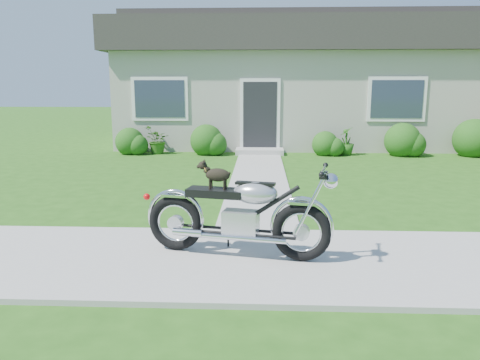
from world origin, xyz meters
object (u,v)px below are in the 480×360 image
at_px(house, 302,81).
at_px(potted_plant_left, 157,140).
at_px(motorcycle_with_dog, 241,214).
at_px(potted_plant_right, 346,141).

distance_m(house, potted_plant_left, 5.95).
distance_m(potted_plant_left, motorcycle_with_dog, 8.94).
bearing_deg(potted_plant_right, potted_plant_left, 180.00).
bearing_deg(potted_plant_left, potted_plant_right, 0.00).
distance_m(potted_plant_right, motorcycle_with_dog, 8.90).
xyz_separation_m(potted_plant_left, motorcycle_with_dog, (2.84, -8.48, 0.13)).
relative_size(house, potted_plant_left, 15.47).
height_order(potted_plant_left, motorcycle_with_dog, motorcycle_with_dog).
distance_m(house, potted_plant_right, 3.99).
bearing_deg(potted_plant_right, motorcycle_with_dog, -107.65).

